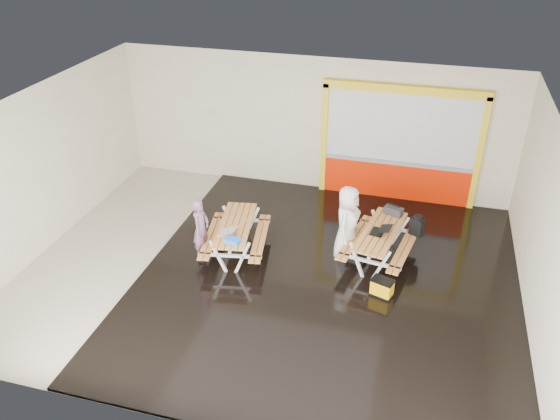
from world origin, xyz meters
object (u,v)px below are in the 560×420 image
(person_left, at_px, (201,228))
(dark_case, at_px, (356,258))
(toolbox, at_px, (394,211))
(picnic_table_right, at_px, (380,238))
(person_right, at_px, (347,223))
(laptop_left, at_px, (228,232))
(fluke_bag, at_px, (382,288))
(blue_pouch, at_px, (233,240))
(picnic_table_left, at_px, (236,231))
(laptop_right, at_px, (380,231))
(backpack, at_px, (417,226))

(person_left, height_order, dark_case, person_left)
(toolbox, distance_m, dark_case, 1.35)
(picnic_table_right, bearing_deg, person_right, 174.92)
(laptop_left, height_order, fluke_bag, laptop_left)
(person_left, bearing_deg, picnic_table_right, -73.08)
(picnic_table_right, bearing_deg, toolbox, 76.00)
(toolbox, bearing_deg, picnic_table_right, -104.00)
(blue_pouch, bearing_deg, picnic_table_left, 105.20)
(person_left, height_order, person_right, person_right)
(person_right, bearing_deg, person_left, 116.98)
(laptop_left, xyz_separation_m, fluke_bag, (3.24, -0.26, -0.59))
(picnic_table_left, relative_size, fluke_bag, 4.27)
(laptop_left, xyz_separation_m, laptop_right, (3.03, 0.85, 0.02))
(picnic_table_right, bearing_deg, backpack, 36.26)
(person_right, relative_size, backpack, 3.53)
(fluke_bag, bearing_deg, toolbox, 90.76)
(person_right, height_order, fluke_bag, person_right)
(picnic_table_right, height_order, laptop_left, laptop_left)
(picnic_table_right, height_order, toolbox, toolbox)
(blue_pouch, distance_m, backpack, 3.94)
(blue_pouch, xyz_separation_m, toolbox, (3.01, 1.97, 0.06))
(person_right, distance_m, dark_case, 0.78)
(toolbox, bearing_deg, blue_pouch, -146.81)
(person_left, distance_m, laptop_right, 3.72)
(picnic_table_right, xyz_separation_m, laptop_left, (-3.03, -0.95, 0.22))
(laptop_left, xyz_separation_m, toolbox, (3.22, 1.70, 0.05))
(picnic_table_left, relative_size, dark_case, 5.65)
(person_left, bearing_deg, laptop_left, -88.23)
(person_right, height_order, blue_pouch, person_right)
(picnic_table_right, relative_size, blue_pouch, 7.22)
(picnic_table_left, distance_m, laptop_left, 0.47)
(picnic_table_left, xyz_separation_m, backpack, (3.72, 1.07, 0.12))
(person_right, relative_size, laptop_right, 3.60)
(person_left, xyz_separation_m, fluke_bag, (3.84, -0.27, -0.57))
(person_right, relative_size, toolbox, 3.77)
(laptop_right, bearing_deg, blue_pouch, -158.28)
(picnic_table_left, bearing_deg, blue_pouch, -74.80)
(laptop_right, relative_size, toolbox, 1.05)
(picnic_table_left, distance_m, toolbox, 3.45)
(backpack, xyz_separation_m, dark_case, (-1.15, -0.71, -0.58))
(laptop_right, relative_size, fluke_bag, 0.95)
(laptop_left, bearing_deg, backpack, 21.50)
(picnic_table_left, bearing_deg, person_right, 14.91)
(backpack, bearing_deg, person_right, -162.14)
(person_left, bearing_deg, blue_pouch, -106.44)
(picnic_table_left, distance_m, dark_case, 2.63)
(laptop_left, height_order, backpack, backpack)
(picnic_table_right, height_order, person_right, person_right)
(picnic_table_right, bearing_deg, dark_case, -157.21)
(picnic_table_left, height_order, laptop_left, laptop_left)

